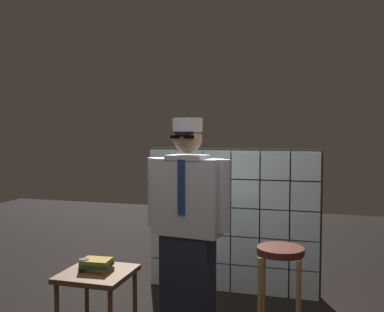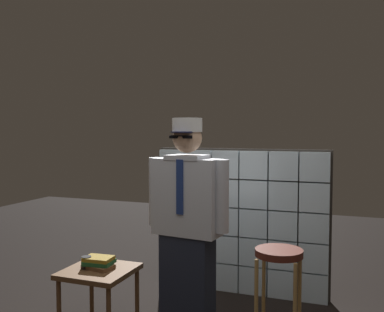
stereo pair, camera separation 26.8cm
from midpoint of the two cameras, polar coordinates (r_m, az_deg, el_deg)
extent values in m
cube|color=silver|center=(4.73, -5.40, -14.97)|extent=(0.28, 0.08, 0.28)
cube|color=silver|center=(4.64, -1.96, -15.33)|extent=(0.28, 0.08, 0.28)
cube|color=silver|center=(4.57, 1.61, -15.65)|extent=(0.28, 0.08, 0.28)
cube|color=silver|center=(4.51, 5.30, -15.92)|extent=(0.28, 0.08, 0.28)
cube|color=silver|center=(4.47, 9.09, -16.13)|extent=(0.28, 0.08, 0.28)
cube|color=silver|center=(4.45, 12.93, -16.27)|extent=(0.28, 0.08, 0.28)
cube|color=silver|center=(4.65, -5.42, -11.60)|extent=(0.28, 0.08, 0.28)
cube|color=silver|center=(4.56, -1.97, -11.90)|extent=(0.28, 0.08, 0.28)
cube|color=silver|center=(4.48, 1.62, -12.17)|extent=(0.28, 0.08, 0.28)
cube|color=silver|center=(4.42, 5.33, -12.39)|extent=(0.28, 0.08, 0.28)
cube|color=silver|center=(4.38, 9.12, -12.57)|extent=(0.28, 0.08, 0.28)
cube|color=silver|center=(4.36, 12.98, -12.70)|extent=(0.28, 0.08, 0.28)
cube|color=silver|center=(4.59, -5.44, -8.12)|extent=(0.28, 0.08, 0.28)
cube|color=silver|center=(4.49, -1.97, -8.35)|extent=(0.28, 0.08, 0.28)
cube|color=silver|center=(4.41, 1.63, -8.56)|extent=(0.28, 0.08, 0.28)
cube|color=silver|center=(4.35, 5.35, -8.74)|extent=(0.28, 0.08, 0.28)
cube|color=silver|center=(4.31, 9.16, -8.89)|extent=(0.28, 0.08, 0.28)
cube|color=silver|center=(4.29, 13.03, -9.00)|extent=(0.28, 0.08, 0.28)
cube|color=silver|center=(4.54, -5.46, -4.55)|extent=(0.28, 0.08, 0.28)
cube|color=silver|center=(4.44, -1.98, -4.71)|extent=(0.28, 0.08, 0.28)
cube|color=silver|center=(4.36, 1.63, -4.86)|extent=(0.28, 0.08, 0.28)
cube|color=silver|center=(4.30, 5.37, -4.99)|extent=(0.28, 0.08, 0.28)
cube|color=silver|center=(4.26, 9.19, -5.10)|extent=(0.28, 0.08, 0.28)
cube|color=silver|center=(4.24, 13.08, -5.19)|extent=(0.28, 0.08, 0.28)
cube|color=silver|center=(4.51, -5.48, -0.93)|extent=(0.28, 0.08, 0.28)
cube|color=silver|center=(4.41, -1.99, -1.01)|extent=(0.28, 0.08, 0.28)
cube|color=silver|center=(4.33, 1.64, -1.08)|extent=(0.28, 0.08, 0.28)
cube|color=silver|center=(4.27, 5.39, -1.16)|extent=(0.28, 0.08, 0.28)
cube|color=silver|center=(4.23, 9.23, -1.23)|extent=(0.28, 0.08, 0.28)
cube|color=silver|center=(4.20, 13.13, -1.30)|extent=(0.28, 0.08, 0.28)
cube|color=#38332D|center=(4.43, 3.62, -8.52)|extent=(1.76, 0.02, 1.47)
cube|color=#1E2333|center=(3.48, -2.88, -17.00)|extent=(0.42, 0.25, 0.83)
cube|color=silver|center=(3.30, -2.91, -5.43)|extent=(0.54, 0.29, 0.59)
cube|color=navy|center=(3.19, -3.85, -4.16)|extent=(0.06, 0.02, 0.41)
cube|color=silver|center=(3.27, -2.93, -0.17)|extent=(0.31, 0.27, 0.04)
sphere|color=tan|center=(3.26, -2.94, 2.37)|extent=(0.22, 0.22, 0.22)
ellipsoid|color=black|center=(3.22, -3.33, 1.66)|extent=(0.15, 0.10, 0.10)
cube|color=black|center=(3.17, -3.76, 2.54)|extent=(0.19, 0.04, 0.02)
cylinder|color=#191E47|center=(3.19, -3.60, 3.19)|extent=(0.19, 0.19, 0.01)
cylinder|color=white|center=(3.26, -2.94, 4.13)|extent=(0.23, 0.23, 0.11)
cylinder|color=silver|center=(3.18, 1.79, -5.33)|extent=(0.12, 0.12, 0.54)
cylinder|color=silver|center=(3.43, -7.27, -4.71)|extent=(0.12, 0.12, 0.54)
cylinder|color=#592319|center=(3.22, 9.28, -12.30)|extent=(0.34, 0.34, 0.05)
cylinder|color=tan|center=(3.24, 6.45, -19.51)|extent=(0.03, 0.03, 0.73)
cylinder|color=tan|center=(3.48, 7.20, -17.84)|extent=(0.03, 0.03, 0.73)
cylinder|color=tan|center=(3.45, 11.78, -18.06)|extent=(0.03, 0.03, 0.73)
cube|color=brown|center=(3.57, -14.64, -14.89)|extent=(0.52, 0.52, 0.04)
cylinder|color=brown|center=(3.95, -15.76, -17.21)|extent=(0.04, 0.04, 0.49)
cylinder|color=brown|center=(3.75, -9.72, -18.27)|extent=(0.04, 0.04, 0.49)
cube|color=brown|center=(3.57, -14.74, -14.32)|extent=(0.26, 0.18, 0.03)
cube|color=#1E592D|center=(3.58, -14.65, -13.78)|extent=(0.24, 0.20, 0.03)
cube|color=olive|center=(3.57, -14.73, -13.33)|extent=(0.23, 0.18, 0.03)
cylinder|color=black|center=(3.59, -16.30, -13.72)|extent=(0.08, 0.08, 0.09)
torus|color=black|center=(3.56, -15.49, -13.78)|extent=(0.06, 0.01, 0.06)
camera|label=1|loc=(0.13, -92.32, -0.14)|focal=40.24mm
camera|label=2|loc=(0.13, 87.68, 0.14)|focal=40.24mm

